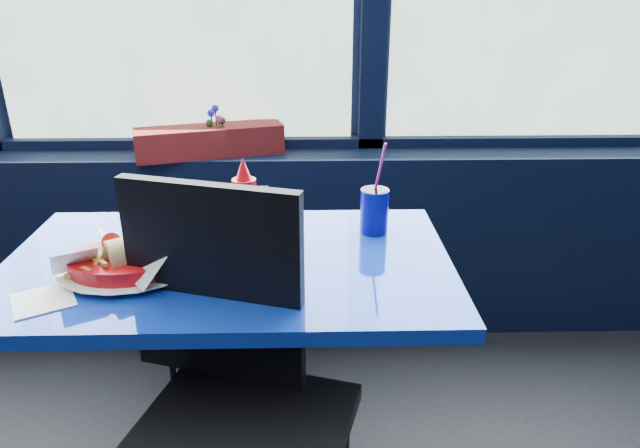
% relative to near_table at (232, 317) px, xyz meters
% --- Properties ---
extents(window_sill, '(5.00, 0.26, 0.80)m').
position_rel_near_table_xyz_m(window_sill, '(-0.30, 0.87, -0.17)').
color(window_sill, black).
rests_on(window_sill, ground).
extents(near_table, '(1.20, 0.70, 0.75)m').
position_rel_near_table_xyz_m(near_table, '(0.00, 0.00, 0.00)').
color(near_table, black).
rests_on(near_table, ground).
extents(chair_near_front, '(0.58, 0.58, 1.03)m').
position_rel_near_table_xyz_m(chair_near_front, '(0.03, -0.31, 0.02)').
color(chair_near_front, black).
rests_on(chair_near_front, ground).
extents(chair_near_back, '(0.41, 0.41, 0.88)m').
position_rel_near_table_xyz_m(chair_near_back, '(-0.09, 0.32, -0.06)').
color(chair_near_back, black).
rests_on(chair_near_back, ground).
extents(planter_box, '(0.59, 0.29, 0.11)m').
position_rel_near_table_xyz_m(planter_box, '(-0.17, 0.83, 0.29)').
color(planter_box, maroon).
rests_on(planter_box, window_sill).
extents(flower_vase, '(0.10, 0.10, 0.20)m').
position_rel_near_table_xyz_m(flower_vase, '(-0.14, 0.83, 0.29)').
color(flower_vase, silver).
rests_on(flower_vase, window_sill).
extents(food_basket, '(0.33, 0.32, 0.11)m').
position_rel_near_table_xyz_m(food_basket, '(-0.24, -0.08, 0.22)').
color(food_basket, red).
rests_on(food_basket, near_table).
extents(ketchup_bottle, '(0.07, 0.07, 0.25)m').
position_rel_near_table_xyz_m(ketchup_bottle, '(0.04, 0.11, 0.29)').
color(ketchup_bottle, red).
rests_on(ketchup_bottle, near_table).
extents(soda_cup, '(0.08, 0.08, 0.28)m').
position_rel_near_table_xyz_m(soda_cup, '(0.41, 0.18, 0.25)').
color(soda_cup, '#0B0B7B').
rests_on(soda_cup, near_table).
extents(napkin, '(0.18, 0.18, 0.00)m').
position_rel_near_table_xyz_m(napkin, '(-0.41, -0.21, 0.18)').
color(napkin, white).
rests_on(napkin, near_table).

